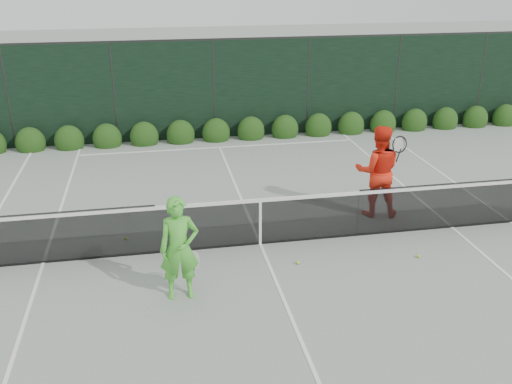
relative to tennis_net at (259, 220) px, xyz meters
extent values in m
plane|color=gray|center=(0.02, 0.00, -0.53)|extent=(80.00, 80.00, 0.00)
cube|color=black|center=(-4.18, 0.00, -0.02)|extent=(4.40, 0.01, 1.02)
cube|color=black|center=(0.02, 0.00, -0.05)|extent=(4.00, 0.01, 0.96)
cube|color=black|center=(4.22, 0.00, -0.02)|extent=(4.40, 0.01, 1.02)
cube|color=white|center=(0.02, 0.00, 0.41)|extent=(12.80, 0.03, 0.07)
cube|color=black|center=(0.02, 0.00, -0.51)|extent=(12.80, 0.02, 0.04)
cube|color=white|center=(0.02, 0.00, -0.07)|extent=(0.05, 0.03, 0.91)
imported|color=#50C239|center=(-1.63, -1.58, 0.36)|extent=(0.66, 0.44, 1.78)
torus|color=beige|center=(-1.43, -1.48, 0.03)|extent=(0.28, 0.17, 0.30)
cylinder|color=black|center=(-1.43, -1.48, -0.21)|extent=(0.10, 0.03, 0.30)
imported|color=red|center=(2.79, 0.96, 0.48)|extent=(1.14, 0.99, 2.02)
torus|color=black|center=(3.14, 0.76, 1.12)|extent=(0.30, 0.09, 0.30)
cylinder|color=black|center=(3.14, 0.76, 0.88)|extent=(0.10, 0.03, 0.30)
cube|color=white|center=(5.51, 0.00, -0.53)|extent=(0.06, 23.77, 0.01)
cube|color=white|center=(-4.09, 0.00, -0.53)|extent=(0.06, 23.77, 0.01)
cube|color=white|center=(4.14, 0.00, -0.53)|extent=(0.06, 23.77, 0.01)
cube|color=white|center=(0.02, 11.88, -0.53)|extent=(11.03, 0.06, 0.01)
cube|color=white|center=(0.02, 6.40, -0.53)|extent=(8.23, 0.06, 0.01)
cube|color=white|center=(0.02, 0.00, -0.53)|extent=(0.06, 12.80, 0.01)
cube|color=black|center=(0.02, 7.50, 0.97)|extent=(32.00, 0.06, 3.00)
cube|color=#262826|center=(0.02, 7.50, 2.50)|extent=(32.00, 0.06, 0.06)
cylinder|color=#262826|center=(-5.98, 7.50, 0.97)|extent=(0.08, 0.08, 3.00)
cylinder|color=#262826|center=(-2.98, 7.50, 0.97)|extent=(0.08, 0.08, 3.00)
cylinder|color=#262826|center=(0.02, 7.50, 0.97)|extent=(0.08, 0.08, 3.00)
cylinder|color=#262826|center=(3.02, 7.50, 0.97)|extent=(0.08, 0.08, 3.00)
cylinder|color=#262826|center=(6.02, 7.50, 0.97)|extent=(0.08, 0.08, 3.00)
cylinder|color=#262826|center=(9.02, 7.50, 0.97)|extent=(0.08, 0.08, 3.00)
ellipsoid|color=#15350E|center=(-5.48, 7.15, -0.30)|extent=(0.86, 0.65, 0.94)
ellipsoid|color=#15350E|center=(-4.38, 7.15, -0.30)|extent=(0.86, 0.65, 0.94)
ellipsoid|color=#15350E|center=(-3.28, 7.15, -0.30)|extent=(0.86, 0.65, 0.94)
ellipsoid|color=#15350E|center=(-2.18, 7.15, -0.30)|extent=(0.86, 0.65, 0.94)
ellipsoid|color=#15350E|center=(-1.08, 7.15, -0.30)|extent=(0.86, 0.65, 0.94)
ellipsoid|color=#15350E|center=(0.02, 7.15, -0.30)|extent=(0.86, 0.65, 0.94)
ellipsoid|color=#15350E|center=(1.12, 7.15, -0.30)|extent=(0.86, 0.65, 0.94)
ellipsoid|color=#15350E|center=(2.22, 7.15, -0.30)|extent=(0.86, 0.65, 0.94)
ellipsoid|color=#15350E|center=(3.32, 7.15, -0.30)|extent=(0.86, 0.65, 0.94)
ellipsoid|color=#15350E|center=(4.42, 7.15, -0.30)|extent=(0.86, 0.65, 0.94)
ellipsoid|color=#15350E|center=(5.52, 7.15, -0.30)|extent=(0.86, 0.65, 0.94)
ellipsoid|color=#15350E|center=(6.62, 7.15, -0.30)|extent=(0.86, 0.65, 0.94)
ellipsoid|color=#15350E|center=(7.72, 7.15, -0.30)|extent=(0.86, 0.65, 0.94)
ellipsoid|color=#15350E|center=(8.82, 7.15, -0.30)|extent=(0.86, 0.65, 0.94)
ellipsoid|color=#15350E|center=(9.92, 7.15, -0.30)|extent=(0.86, 0.65, 0.94)
sphere|color=#B7D32E|center=(-2.61, 0.69, -0.50)|extent=(0.07, 0.07, 0.07)
sphere|color=#B7D32E|center=(-1.76, -0.20, -0.50)|extent=(0.07, 0.07, 0.07)
sphere|color=#B7D32E|center=(2.86, -1.10, -0.50)|extent=(0.07, 0.07, 0.07)
sphere|color=#B7D32E|center=(0.56, -0.92, -0.50)|extent=(0.07, 0.07, 0.07)
camera|label=1|loc=(-1.92, -9.88, 4.70)|focal=40.00mm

